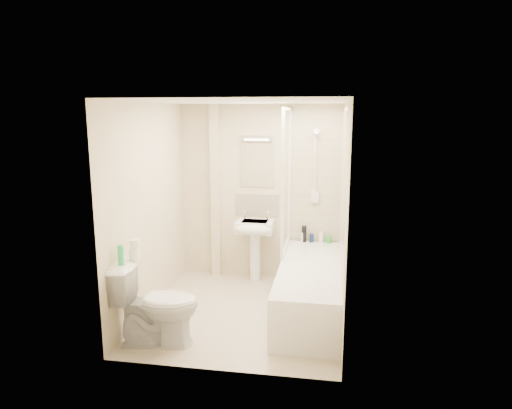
# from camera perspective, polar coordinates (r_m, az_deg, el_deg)

# --- Properties ---
(floor) EXTENTS (2.50, 2.50, 0.00)m
(floor) POSITION_cam_1_polar(r_m,az_deg,el_deg) (5.47, -1.53, -13.27)
(floor) COLOR beige
(floor) RESTS_ON ground
(wall_back) EXTENTS (2.20, 0.02, 2.40)m
(wall_back) POSITION_cam_1_polar(r_m,az_deg,el_deg) (6.29, 0.55, 1.49)
(wall_back) COLOR beige
(wall_back) RESTS_ON ground
(wall_left) EXTENTS (0.02, 2.50, 2.40)m
(wall_left) POSITION_cam_1_polar(r_m,az_deg,el_deg) (5.40, -13.14, -0.46)
(wall_left) COLOR beige
(wall_left) RESTS_ON ground
(wall_right) EXTENTS (0.02, 2.50, 2.40)m
(wall_right) POSITION_cam_1_polar(r_m,az_deg,el_deg) (5.00, 10.88, -1.30)
(wall_right) COLOR beige
(wall_right) RESTS_ON ground
(ceiling) EXTENTS (2.20, 2.50, 0.02)m
(ceiling) POSITION_cam_1_polar(r_m,az_deg,el_deg) (4.97, -1.68, 12.76)
(ceiling) COLOR white
(ceiling) RESTS_ON wall_back
(tile_back) EXTENTS (0.70, 0.01, 1.75)m
(tile_back) POSITION_cam_1_polar(r_m,az_deg,el_deg) (6.18, 7.44, 3.32)
(tile_back) COLOR beige
(tile_back) RESTS_ON wall_back
(tile_right) EXTENTS (0.01, 2.10, 1.75)m
(tile_right) POSITION_cam_1_polar(r_m,az_deg,el_deg) (5.11, 10.80, 1.55)
(tile_right) COLOR beige
(tile_right) RESTS_ON wall_right
(pipe_boxing) EXTENTS (0.12, 0.12, 2.40)m
(pipe_boxing) POSITION_cam_1_polar(r_m,az_deg,el_deg) (6.36, -5.06, 1.55)
(pipe_boxing) COLOR beige
(pipe_boxing) RESTS_ON ground
(splashback) EXTENTS (0.60, 0.02, 0.30)m
(splashback) POSITION_cam_1_polar(r_m,az_deg,el_deg) (6.32, 0.14, -0.03)
(splashback) COLOR beige
(splashback) RESTS_ON wall_back
(mirror) EXTENTS (0.46, 0.01, 0.60)m
(mirror) POSITION_cam_1_polar(r_m,az_deg,el_deg) (6.24, 0.14, 4.92)
(mirror) COLOR white
(mirror) RESTS_ON wall_back
(strip_light) EXTENTS (0.42, 0.07, 0.07)m
(strip_light) POSITION_cam_1_polar(r_m,az_deg,el_deg) (6.18, 0.11, 8.31)
(strip_light) COLOR silver
(strip_light) RESTS_ON wall_back
(bathtub) EXTENTS (0.70, 2.10, 0.55)m
(bathtub) POSITION_cam_1_polar(r_m,az_deg,el_deg) (5.41, 6.71, -10.27)
(bathtub) COLOR white
(bathtub) RESTS_ON ground
(shower_screen) EXTENTS (0.04, 0.92, 1.80)m
(shower_screen) POSITION_cam_1_polar(r_m,az_deg,el_deg) (5.76, 3.81, 3.07)
(shower_screen) COLOR white
(shower_screen) RESTS_ON bathtub
(shower_fixture) EXTENTS (0.10, 0.16, 0.99)m
(shower_fixture) POSITION_cam_1_polar(r_m,az_deg,el_deg) (6.12, 7.44, 4.38)
(shower_fixture) COLOR white
(shower_fixture) RESTS_ON wall_back
(pedestal_sink) EXTENTS (0.50, 0.47, 0.96)m
(pedestal_sink) POSITION_cam_1_polar(r_m,az_deg,el_deg) (6.19, -0.20, -3.67)
(pedestal_sink) COLOR white
(pedestal_sink) RESTS_ON ground
(bottle_white_a) EXTENTS (0.06, 0.06, 0.13)m
(bottle_white_a) POSITION_cam_1_polar(r_m,az_deg,el_deg) (6.27, 5.86, -4.08)
(bottle_white_a) COLOR silver
(bottle_white_a) RESTS_ON bathtub
(bottle_black_b) EXTENTS (0.06, 0.06, 0.22)m
(bottle_black_b) POSITION_cam_1_polar(r_m,az_deg,el_deg) (6.26, 6.02, -3.67)
(bottle_black_b) COLOR black
(bottle_black_b) RESTS_ON bathtub
(bottle_blue) EXTENTS (0.06, 0.06, 0.11)m
(bottle_blue) POSITION_cam_1_polar(r_m,az_deg,el_deg) (6.27, 6.95, -4.19)
(bottle_blue) COLOR navy
(bottle_blue) RESTS_ON bathtub
(bottle_white_b) EXTENTS (0.06, 0.06, 0.15)m
(bottle_white_b) POSITION_cam_1_polar(r_m,az_deg,el_deg) (6.26, 8.15, -4.08)
(bottle_white_b) COLOR white
(bottle_white_b) RESTS_ON bathtub
(bottle_green) EXTENTS (0.07, 0.07, 0.10)m
(bottle_green) POSITION_cam_1_polar(r_m,az_deg,el_deg) (6.27, 9.10, -4.34)
(bottle_green) COLOR green
(bottle_green) RESTS_ON bathtub
(toilet) EXTENTS (0.66, 0.93, 0.84)m
(toilet) POSITION_cam_1_polar(r_m,az_deg,el_deg) (4.74, -12.34, -12.01)
(toilet) COLOR white
(toilet) RESTS_ON ground
(toilet_roll_lower) EXTENTS (0.11, 0.11, 0.10)m
(toilet_roll_lower) POSITION_cam_1_polar(r_m,az_deg,el_deg) (4.74, -14.94, -6.12)
(toilet_roll_lower) COLOR white
(toilet_roll_lower) RESTS_ON toilet
(toilet_roll_upper) EXTENTS (0.11, 0.11, 0.11)m
(toilet_roll_upper) POSITION_cam_1_polar(r_m,az_deg,el_deg) (4.73, -14.90, -4.87)
(toilet_roll_upper) COLOR white
(toilet_roll_upper) RESTS_ON toilet_roll_lower
(green_bottle) EXTENTS (0.06, 0.06, 0.20)m
(green_bottle) POSITION_cam_1_polar(r_m,az_deg,el_deg) (4.59, -16.54, -6.10)
(green_bottle) COLOR #28C15F
(green_bottle) RESTS_ON toilet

